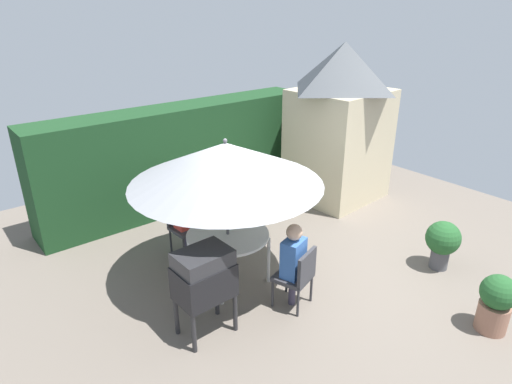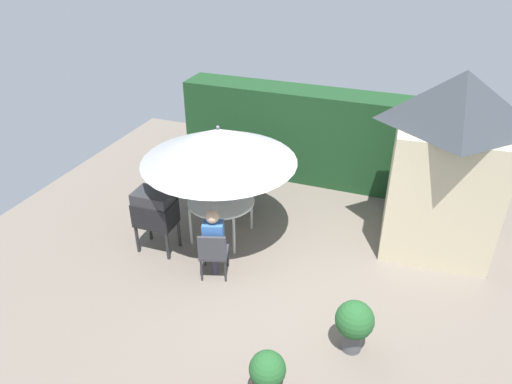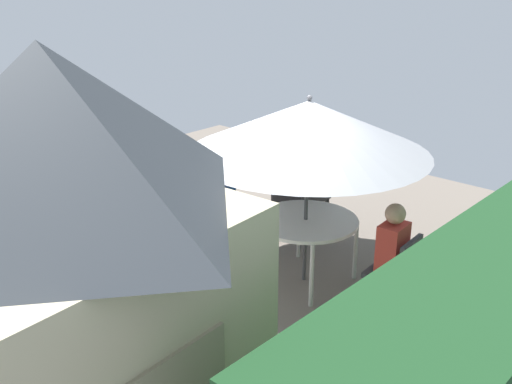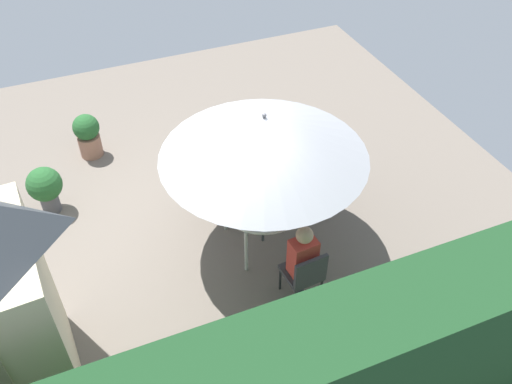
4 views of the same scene
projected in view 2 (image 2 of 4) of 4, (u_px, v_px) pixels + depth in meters
The scene contains 12 objects.
ground_plane at pixel (258, 264), 8.26m from camera, with size 11.00×11.00×0.00m, color #6B6056.
hedge_backdrop at pixel (312, 136), 10.57m from camera, with size 5.93×0.87×2.08m.
garden_shed at pixel (447, 163), 7.98m from camera, with size 2.01×1.85×3.26m.
patio_table at pixel (221, 203), 8.64m from camera, with size 1.23×1.23×0.79m.
patio_umbrella at pixel (219, 145), 8.05m from camera, with size 2.74×2.74×2.26m.
bbq_grill at pixel (155, 209), 8.23m from camera, with size 0.71×0.52×1.20m.
chair_near_shed at pixel (241, 183), 9.73m from camera, with size 0.49×0.50×0.90m.
chair_far_side at pixel (213, 252), 7.71m from camera, with size 0.58×0.58×0.90m.
potted_plant_by_shed at pixel (267, 378), 5.68m from camera, with size 0.45×0.45×0.81m.
potted_plant_by_grill at pixel (354, 323), 6.39m from camera, with size 0.54×0.54×0.81m.
person_in_red at pixel (240, 174), 9.53m from camera, with size 0.36×0.26×1.26m.
person_in_blue at pixel (213, 236), 7.65m from camera, with size 0.40×0.33×1.26m.
Camera 2 is at (2.25, -6.11, 5.23)m, focal length 32.90 mm.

